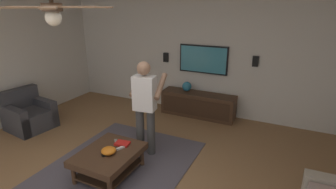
# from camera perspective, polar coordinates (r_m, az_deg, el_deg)

# --- Properties ---
(ground_plane) EXTENTS (8.00, 8.00, 0.00)m
(ground_plane) POSITION_cam_1_polar(r_m,az_deg,el_deg) (4.14, -10.42, -18.81)
(ground_plane) COLOR olive
(wall_back_tv) EXTENTS (0.10, 6.86, 2.78)m
(wall_back_tv) POSITION_cam_1_polar(r_m,az_deg,el_deg) (6.27, 6.50, 8.60)
(wall_back_tv) COLOR silver
(wall_back_tv) RESTS_ON ground
(area_rug) EXTENTS (2.67, 2.08, 0.01)m
(area_rug) POSITION_cam_1_polar(r_m,az_deg,el_deg) (4.53, -10.61, -14.95)
(area_rug) COLOR #514C56
(area_rug) RESTS_ON ground
(armchair) EXTENTS (0.89, 0.90, 0.82)m
(armchair) POSITION_cam_1_polar(r_m,az_deg,el_deg) (6.31, -27.59, -3.99)
(armchair) COLOR #38383D
(armchair) RESTS_ON ground
(coffee_table) EXTENTS (1.00, 0.80, 0.40)m
(coffee_table) POSITION_cam_1_polar(r_m,az_deg,el_deg) (4.25, -12.47, -13.00)
(coffee_table) COLOR #422B1C
(coffee_table) RESTS_ON ground
(media_console) EXTENTS (0.45, 1.70, 0.55)m
(media_console) POSITION_cam_1_polar(r_m,az_deg,el_deg) (6.23, 6.43, -2.15)
(media_console) COLOR #422B1C
(media_console) RESTS_ON ground
(tv) EXTENTS (0.05, 1.13, 0.64)m
(tv) POSITION_cam_1_polar(r_m,az_deg,el_deg) (6.16, 7.53, 7.45)
(tv) COLOR black
(person_standing) EXTENTS (0.58, 0.59, 1.64)m
(person_standing) POSITION_cam_1_polar(r_m,az_deg,el_deg) (4.46, -4.91, -1.83)
(person_standing) COLOR #3F3F3F
(person_standing) RESTS_ON ground
(bowl) EXTENTS (0.22, 0.22, 0.10)m
(bowl) POSITION_cam_1_polar(r_m,az_deg,el_deg) (4.12, -12.58, -11.63)
(bowl) COLOR orange
(bowl) RESTS_ON coffee_table
(remote_white) EXTENTS (0.15, 0.10, 0.02)m
(remote_white) POSITION_cam_1_polar(r_m,az_deg,el_deg) (4.23, -10.01, -11.13)
(remote_white) COLOR white
(remote_white) RESTS_ON coffee_table
(remote_black) EXTENTS (0.15, 0.10, 0.02)m
(remote_black) POSITION_cam_1_polar(r_m,az_deg,el_deg) (4.11, -12.92, -12.32)
(remote_black) COLOR black
(remote_black) RESTS_ON coffee_table
(remote_grey) EXTENTS (0.14, 0.14, 0.02)m
(remote_grey) POSITION_cam_1_polar(r_m,az_deg,el_deg) (4.41, -11.00, -9.87)
(remote_grey) COLOR slate
(remote_grey) RESTS_ON coffee_table
(book) EXTENTS (0.19, 0.24, 0.04)m
(book) POSITION_cam_1_polar(r_m,az_deg,el_deg) (4.33, -9.73, -10.26)
(book) COLOR red
(book) RESTS_ON coffee_table
(vase_round) EXTENTS (0.22, 0.22, 0.22)m
(vase_round) POSITION_cam_1_polar(r_m,az_deg,el_deg) (6.24, 4.05, 1.74)
(vase_round) COLOR teal
(vase_round) RESTS_ON media_console
(wall_speaker_left) EXTENTS (0.06, 0.12, 0.22)m
(wall_speaker_left) POSITION_cam_1_polar(r_m,az_deg,el_deg) (5.91, 18.18, 6.74)
(wall_speaker_left) COLOR black
(wall_speaker_right) EXTENTS (0.06, 0.12, 0.22)m
(wall_speaker_right) POSITION_cam_1_polar(r_m,az_deg,el_deg) (6.53, -0.45, 7.93)
(wall_speaker_right) COLOR black
(ceiling_fan) EXTENTS (1.17, 1.19, 0.46)m
(ceiling_fan) POSITION_cam_1_polar(r_m,az_deg,el_deg) (2.96, -23.51, 16.21)
(ceiling_fan) COLOR #4C3828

